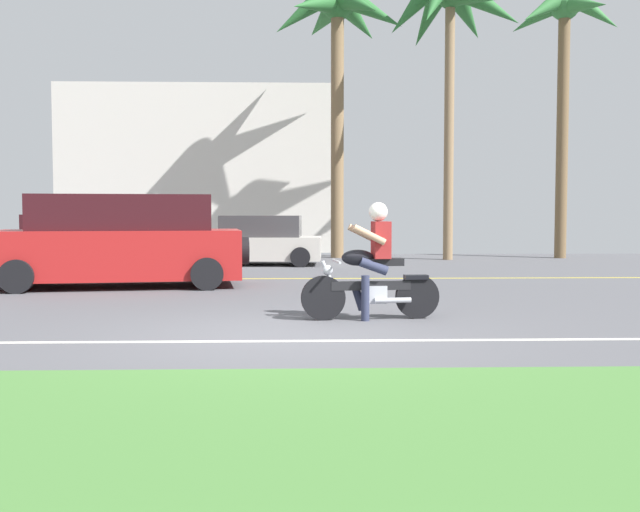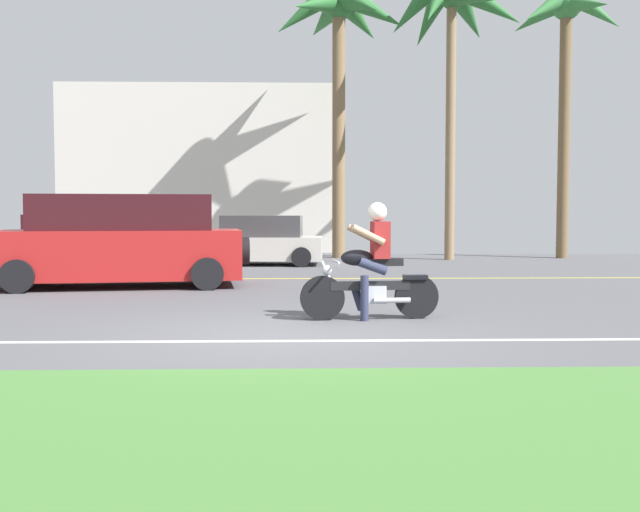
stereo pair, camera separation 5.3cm
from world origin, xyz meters
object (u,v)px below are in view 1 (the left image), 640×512
(suv_nearby, at_px, (121,242))
(parked_car_1, at_px, (256,242))
(palm_tree_0, at_px, (338,24))
(palm_tree_1, at_px, (564,32))
(palm_tree_2, at_px, (451,12))
(motorcyclist, at_px, (372,270))
(parked_car_0, at_px, (66,242))

(suv_nearby, distance_m, parked_car_1, 6.79)
(parked_car_1, height_order, palm_tree_0, palm_tree_0)
(palm_tree_1, bearing_deg, palm_tree_2, -168.23)
(motorcyclist, height_order, suv_nearby, suv_nearby)
(motorcyclist, xyz_separation_m, palm_tree_1, (7.82, 14.10, 6.81))
(parked_car_1, bearing_deg, motorcyclist, -78.58)
(motorcyclist, bearing_deg, palm_tree_0, 88.69)
(suv_nearby, height_order, palm_tree_2, palm_tree_2)
(motorcyclist, xyz_separation_m, suv_nearby, (-4.65, 4.80, 0.21))
(palm_tree_0, bearing_deg, parked_car_0, -153.19)
(palm_tree_2, bearing_deg, motorcyclist, -106.22)
(parked_car_1, relative_size, palm_tree_1, 0.45)
(parked_car_1, distance_m, palm_tree_1, 12.52)
(suv_nearby, bearing_deg, parked_car_0, 116.61)
(motorcyclist, relative_size, suv_nearby, 0.38)
(motorcyclist, relative_size, palm_tree_2, 0.21)
(parked_car_0, bearing_deg, motorcyclist, -54.46)
(parked_car_0, distance_m, palm_tree_1, 17.17)
(suv_nearby, relative_size, palm_tree_2, 0.56)
(parked_car_0, relative_size, palm_tree_0, 0.44)
(motorcyclist, distance_m, palm_tree_1, 17.50)
(suv_nearby, distance_m, parked_car_0, 6.44)
(motorcyclist, distance_m, parked_car_0, 12.96)
(suv_nearby, bearing_deg, palm_tree_0, 62.86)
(palm_tree_0, height_order, palm_tree_2, palm_tree_2)
(palm_tree_0, height_order, palm_tree_1, palm_tree_0)
(parked_car_1, bearing_deg, suv_nearby, -110.72)
(palm_tree_1, bearing_deg, motorcyclist, -119.02)
(parked_car_0, distance_m, parked_car_1, 5.32)
(motorcyclist, height_order, parked_car_0, motorcyclist)
(palm_tree_0, distance_m, palm_tree_1, 7.51)
(motorcyclist, xyz_separation_m, parked_car_1, (-2.25, 11.14, -0.02))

